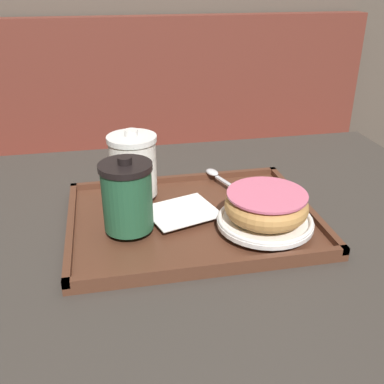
{
  "coord_description": "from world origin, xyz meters",
  "views": [
    {
      "loc": [
        -0.17,
        -0.68,
        1.14
      ],
      "look_at": [
        -0.03,
        0.02,
        0.79
      ],
      "focal_mm": 42.0,
      "sensor_mm": 36.0,
      "label": 1
    }
  ],
  "objects_px": {
    "coffee_cup_front": "(127,196)",
    "spoon": "(217,176)",
    "donut_chocolate_glazed": "(266,205)",
    "coffee_cup_rear": "(133,165)"
  },
  "relations": [
    {
      "from": "coffee_cup_rear",
      "to": "spoon",
      "type": "xyz_separation_m",
      "value": [
        0.18,
        0.04,
        -0.06
      ]
    },
    {
      "from": "donut_chocolate_glazed",
      "to": "spoon",
      "type": "relative_size",
      "value": 1.01
    },
    {
      "from": "coffee_cup_rear",
      "to": "spoon",
      "type": "height_order",
      "value": "coffee_cup_rear"
    },
    {
      "from": "coffee_cup_front",
      "to": "spoon",
      "type": "bearing_deg",
      "value": 40.05
    },
    {
      "from": "coffee_cup_front",
      "to": "donut_chocolate_glazed",
      "type": "xyz_separation_m",
      "value": [
        0.23,
        -0.04,
        -0.02
      ]
    },
    {
      "from": "coffee_cup_front",
      "to": "coffee_cup_rear",
      "type": "bearing_deg",
      "value": 81.08
    },
    {
      "from": "donut_chocolate_glazed",
      "to": "coffee_cup_rear",
      "type": "bearing_deg",
      "value": 141.75
    },
    {
      "from": "donut_chocolate_glazed",
      "to": "coffee_cup_front",
      "type": "bearing_deg",
      "value": 171.05
    },
    {
      "from": "coffee_cup_front",
      "to": "donut_chocolate_glazed",
      "type": "height_order",
      "value": "coffee_cup_front"
    },
    {
      "from": "coffee_cup_front",
      "to": "spoon",
      "type": "distance_m",
      "value": 0.26
    }
  ]
}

